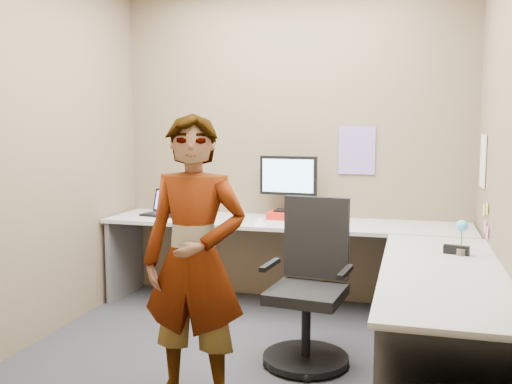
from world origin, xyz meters
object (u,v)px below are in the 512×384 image
(desk, at_px, (326,258))
(office_chair, at_px, (309,297))
(monitor, at_px, (288,179))
(person, at_px, (194,261))

(desk, height_order, office_chair, office_chair)
(desk, bearing_deg, monitor, 120.43)
(monitor, distance_m, person, 1.85)
(person, bearing_deg, monitor, 84.49)
(person, bearing_deg, office_chair, 51.97)
(office_chair, bearing_deg, desk, 90.03)
(monitor, bearing_deg, office_chair, -66.88)
(monitor, height_order, office_chair, monitor)
(desk, distance_m, person, 1.23)
(monitor, relative_size, person, 0.31)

